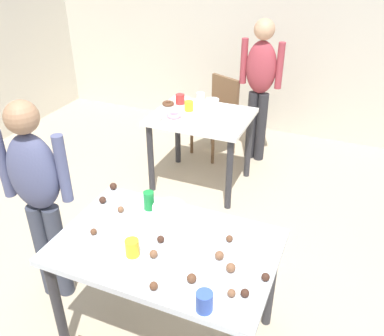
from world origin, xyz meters
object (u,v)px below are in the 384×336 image
Objects in this scene: dining_table_near at (166,258)px; person_girl_near at (38,190)px; mixing_bowl at (169,212)px; chair_far_table at (218,111)px; person_adult_far at (260,80)px; dining_table_far at (201,127)px; soda_can at (149,201)px; pitcher_far at (212,111)px.

person_girl_near is (-0.89, 0.03, 0.21)m from dining_table_near.
person_girl_near is at bearing 177.94° from dining_table_near.
person_girl_near reaches higher than mixing_bowl.
chair_far_table is 0.61m from person_adult_far.
dining_table_far is (-0.49, 1.79, -0.02)m from dining_table_near.
dining_table_near is at bearing -86.99° from person_adult_far.
person_adult_far is at bearing 91.17° from mixing_bowl.
dining_table_near is 2.54m from person_adult_far.
dining_table_far is 7.48× the size of soda_can.
dining_table_near is 5.49× the size of pitcher_far.
soda_can reaches higher than mixing_bowl.
dining_table_far is at bearing -116.23° from person_adult_far.
soda_can reaches higher than dining_table_near.
dining_table_far is 1.82m from person_girl_near.
mixing_bowl is 1.46m from pitcher_far.
person_adult_far is 6.85× the size of pitcher_far.
person_adult_far reaches higher than dining_table_near.
soda_can is (-0.24, 0.26, 0.16)m from dining_table_near.
person_girl_near is (-0.40, -1.76, 0.24)m from dining_table_far.
chair_far_table reaches higher than dining_table_far.
soda_can is at bearing -81.55° from chair_far_table.
person_girl_near is 7.20× the size of mixing_bowl.
dining_table_far is 4.53× the size of mixing_bowl.
person_adult_far is (-0.13, 2.53, 0.26)m from dining_table_near.
pitcher_far is at bearing 71.37° from person_girl_near.
mixing_bowl reaches higher than dining_table_far.
chair_far_table is at bearing 82.76° from person_girl_near.
soda_can is at bearing -85.88° from pitcher_far.
person_adult_far is (0.44, 0.01, 0.42)m from chair_far_table.
person_adult_far is at bearing 1.28° from chair_far_table.
person_adult_far reaches higher than chair_far_table.
dining_table_near is 0.92m from person_girl_near.
soda_can is (-0.11, -2.26, -0.10)m from person_adult_far.
dining_table_near is 0.80× the size of person_adult_far.
person_adult_far is 12.50× the size of soda_can.
dining_table_near is at bearing -47.66° from soda_can.
chair_far_table reaches higher than dining_table_near.
pitcher_far is (0.15, -0.13, 0.23)m from dining_table_far.
person_girl_near is 0.69m from soda_can.
dining_table_far is 0.74m from chair_far_table.
dining_table_near is 1.41× the size of chair_far_table.
dining_table_far is 0.31m from pitcher_far.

